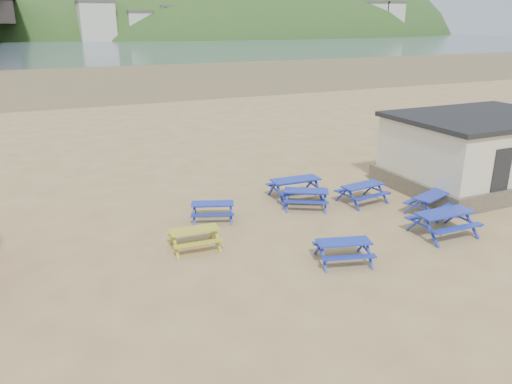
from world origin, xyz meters
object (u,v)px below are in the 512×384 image
picnic_table_yellow (195,239)px  picnic_table_blue_a (213,211)px  amenity_block (478,151)px  picnic_table_blue_b (306,199)px

picnic_table_yellow → picnic_table_blue_a: bearing=60.1°
picnic_table_blue_a → amenity_block: amenity_block is taller
picnic_table_yellow → picnic_table_blue_b: bearing=22.3°
picnic_table_blue_b → picnic_table_yellow: 5.42m
picnic_table_yellow → amenity_block: 13.47m
picnic_table_blue_a → picnic_table_yellow: 2.49m
picnic_table_blue_b → amenity_block: (8.23, -0.65, 1.21)m
picnic_table_blue_a → picnic_table_blue_b: 3.78m
picnic_table_blue_a → amenity_block: (11.99, -0.98, 1.24)m
picnic_table_blue_b → amenity_block: bearing=25.4°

